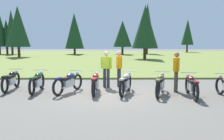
% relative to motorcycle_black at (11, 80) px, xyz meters
% --- Properties ---
extents(ground_plane, '(140.00, 140.00, 0.00)m').
position_rel_motorcycle_black_xyz_m(ground_plane, '(4.38, -0.80, -0.44)').
color(ground_plane, '#605B54').
extents(grass_moorland, '(80.00, 44.00, 0.10)m').
position_rel_motorcycle_black_xyz_m(grass_moorland, '(4.38, 25.06, -0.39)').
color(grass_moorland, olive).
rests_on(grass_moorland, ground).
extents(forest_treeline, '(38.47, 25.01, 8.95)m').
position_rel_motorcycle_black_xyz_m(forest_treeline, '(0.88, 29.24, 3.91)').
color(forest_treeline, '#47331E').
rests_on(forest_treeline, ground).
extents(motorcycle_black, '(0.62, 2.10, 0.88)m').
position_rel_motorcycle_black_xyz_m(motorcycle_black, '(0.00, 0.00, 0.00)').
color(motorcycle_black, black).
rests_on(motorcycle_black, ground).
extents(motorcycle_british_green, '(0.62, 2.10, 0.88)m').
position_rel_motorcycle_black_xyz_m(motorcycle_british_green, '(1.25, -0.41, 0.00)').
color(motorcycle_british_green, black).
rests_on(motorcycle_british_green, ground).
extents(motorcycle_navy, '(1.01, 1.96, 0.88)m').
position_rel_motorcycle_black_xyz_m(motorcycle_navy, '(2.59, -0.57, 0.00)').
color(motorcycle_navy, black).
rests_on(motorcycle_navy, ground).
extents(motorcycle_red, '(0.62, 2.10, 0.88)m').
position_rel_motorcycle_black_xyz_m(motorcycle_red, '(3.70, -0.68, 0.00)').
color(motorcycle_red, black).
rests_on(motorcycle_red, ground).
extents(motorcycle_silver, '(0.79, 2.05, 0.88)m').
position_rel_motorcycle_black_xyz_m(motorcycle_silver, '(4.94, -0.76, 0.00)').
color(motorcycle_silver, black).
rests_on(motorcycle_silver, ground).
extents(motorcycle_olive, '(0.88, 2.02, 0.88)m').
position_rel_motorcycle_black_xyz_m(motorcycle_olive, '(6.29, -1.00, 0.00)').
color(motorcycle_olive, black).
rests_on(motorcycle_olive, ground).
extents(motorcycle_maroon, '(0.62, 2.10, 0.88)m').
position_rel_motorcycle_black_xyz_m(motorcycle_maroon, '(7.39, -1.41, 0.00)').
color(motorcycle_maroon, black).
rests_on(motorcycle_maroon, ground).
extents(rider_in_hivis_vest, '(0.51, 0.34, 1.67)m').
position_rel_motorcycle_black_xyz_m(rider_in_hivis_vest, '(4.13, 0.60, 0.51)').
color(rider_in_hivis_vest, '#2D2D38').
rests_on(rider_in_hivis_vest, ground).
extents(rider_near_row_end, '(0.34, 0.52, 1.67)m').
position_rel_motorcycle_black_xyz_m(rider_near_row_end, '(7.06, -0.44, 0.51)').
color(rider_near_row_end, '#4C4233').
rests_on(rider_near_row_end, ground).
extents(rider_with_back_turned, '(0.27, 0.55, 1.67)m').
position_rel_motorcycle_black_xyz_m(rider_with_back_turned, '(4.72, 0.76, 0.51)').
color(rider_with_back_turned, '#2D2D38').
rests_on(rider_with_back_turned, ground).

